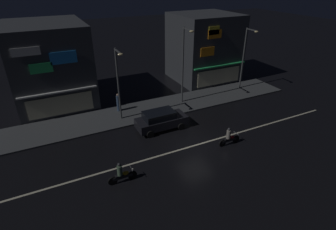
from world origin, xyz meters
TOP-DOWN VIEW (x-y plane):
  - ground_plane at (0.00, 0.00)m, footprint 140.00×140.00m
  - lane_divider_stripe at (0.00, 0.00)m, footprint 27.38×0.16m
  - sidewalk_far at (0.00, 7.13)m, footprint 28.82×4.19m
  - storefront_left_block at (-8.65, 13.42)m, footprint 7.02×8.54m
  - storefront_center_block at (8.64, 12.69)m, footprint 7.12×7.09m
  - streetlamp_west at (-3.94, 6.34)m, footprint 0.44×1.64m
  - streetlamp_mid at (2.76, 7.10)m, footprint 0.44×1.64m
  - streetlamp_east at (10.54, 7.46)m, footprint 0.44×1.64m
  - pedestrian_on_sidewalk at (-3.68, 8.14)m, footprint 0.33×0.33m
  - parked_car_near_kerb at (-1.40, 3.47)m, footprint 4.30×1.98m
  - motorcycle_lead at (-6.42, -1.46)m, footprint 1.90×0.60m
  - motorcycle_following at (2.30, -1.03)m, footprint 1.90×0.60m
  - traffic_cone at (-2.09, 4.35)m, footprint 0.36×0.36m

SIDE VIEW (x-z plane):
  - ground_plane at x=0.00m, z-range 0.00..0.00m
  - lane_divider_stripe at x=0.00m, z-range 0.00..0.01m
  - sidewalk_far at x=0.00m, z-range 0.00..0.14m
  - traffic_cone at x=-2.09m, z-range 0.00..0.55m
  - motorcycle_lead at x=-6.42m, z-range -0.13..1.39m
  - motorcycle_following at x=2.30m, z-range -0.13..1.39m
  - parked_car_near_kerb at x=-1.40m, z-range 0.03..1.70m
  - pedestrian_on_sidewalk at x=-3.68m, z-range 0.08..1.83m
  - storefront_center_block at x=8.64m, z-range 0.00..7.78m
  - storefront_left_block at x=-8.65m, z-range 0.00..7.88m
  - streetlamp_west at x=-3.94m, z-range 0.76..7.15m
  - streetlamp_east at x=10.54m, z-range 0.77..7.46m
  - streetlamp_mid at x=2.76m, z-range 0.79..8.21m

